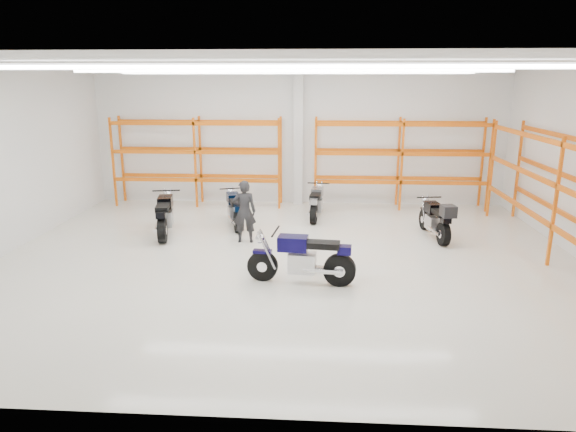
# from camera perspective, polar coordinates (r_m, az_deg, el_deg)

# --- Properties ---
(ground) EXTENTS (14.00, 14.00, 0.00)m
(ground) POSITION_cam_1_polar(r_m,az_deg,el_deg) (12.39, -0.08, -4.88)
(ground) COLOR silver
(ground) RESTS_ON ground
(room_shell) EXTENTS (14.02, 12.02, 4.51)m
(room_shell) POSITION_cam_1_polar(r_m,az_deg,el_deg) (11.72, -0.07, 10.45)
(room_shell) COLOR white
(room_shell) RESTS_ON ground
(motorcycle_main) EXTENTS (2.32, 0.77, 1.14)m
(motorcycle_main) POSITION_cam_1_polar(r_m,az_deg,el_deg) (10.82, 2.00, -4.85)
(motorcycle_main) COLOR black
(motorcycle_main) RESTS_ON ground
(motorcycle_back_a) EXTENTS (0.79, 2.32, 1.15)m
(motorcycle_back_a) POSITION_cam_1_polar(r_m,az_deg,el_deg) (14.59, -13.53, -0.03)
(motorcycle_back_a) COLOR black
(motorcycle_back_a) RESTS_ON ground
(motorcycle_back_b) EXTENTS (0.89, 2.05, 1.04)m
(motorcycle_back_b) POSITION_cam_1_polar(r_m,az_deg,el_deg) (15.13, -5.97, 0.64)
(motorcycle_back_b) COLOR black
(motorcycle_back_b) RESTS_ON ground
(motorcycle_back_c) EXTENTS (0.69, 2.08, 1.02)m
(motorcycle_back_c) POSITION_cam_1_polar(r_m,az_deg,el_deg) (15.94, 3.14, 1.41)
(motorcycle_back_c) COLOR black
(motorcycle_back_c) RESTS_ON ground
(motorcycle_back_d) EXTENTS (0.74, 2.18, 1.12)m
(motorcycle_back_d) POSITION_cam_1_polar(r_m,az_deg,el_deg) (14.38, 16.16, -0.43)
(motorcycle_back_d) COLOR black
(motorcycle_back_d) RESTS_ON ground
(standing_man) EXTENTS (0.64, 0.45, 1.67)m
(standing_man) POSITION_cam_1_polar(r_m,az_deg,el_deg) (13.55, -4.86, 0.50)
(standing_man) COLOR black
(standing_man) RESTS_ON ground
(structural_column) EXTENTS (0.32, 0.32, 4.50)m
(structural_column) POSITION_cam_1_polar(r_m,az_deg,el_deg) (17.58, 1.15, 8.55)
(structural_column) COLOR white
(structural_column) RESTS_ON ground
(pallet_racking_back_left) EXTENTS (5.67, 0.87, 3.00)m
(pallet_racking_back_left) POSITION_cam_1_polar(r_m,az_deg,el_deg) (17.77, -10.01, 6.89)
(pallet_racking_back_left) COLOR #D86808
(pallet_racking_back_left) RESTS_ON ground
(pallet_racking_back_right) EXTENTS (5.67, 0.87, 3.00)m
(pallet_racking_back_right) POSITION_cam_1_polar(r_m,az_deg,el_deg) (17.48, 12.37, 6.64)
(pallet_racking_back_right) COLOR #D86808
(pallet_racking_back_right) RESTS_ON ground
(pallet_racking_side) EXTENTS (0.87, 9.07, 3.00)m
(pallet_racking_side) POSITION_cam_1_polar(r_m,az_deg,el_deg) (13.18, 29.33, 2.59)
(pallet_racking_side) COLOR #D86808
(pallet_racking_side) RESTS_ON ground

